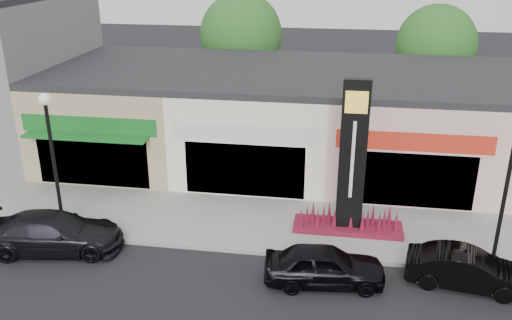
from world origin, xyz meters
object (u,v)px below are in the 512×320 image
(pylon_sign, at_px, (351,180))
(car_black_conv, at_px, (467,269))
(car_dark_sedan, at_px, (54,233))
(car_black_sedan, at_px, (325,265))
(lamp_west_near, at_px, (52,150))
(lamp_east_near, at_px, (508,176))

(pylon_sign, xyz_separation_m, car_black_conv, (3.85, -3.01, -1.63))
(car_dark_sedan, relative_size, car_black_sedan, 1.25)
(car_dark_sedan, distance_m, car_black_conv, 14.50)
(lamp_west_near, relative_size, car_black_conv, 1.41)
(car_black_conv, bearing_deg, pylon_sign, 61.00)
(pylon_sign, height_order, car_dark_sedan, pylon_sign)
(lamp_west_near, height_order, lamp_east_near, same)
(pylon_sign, xyz_separation_m, car_black_sedan, (-0.78, -3.56, -1.60))
(pylon_sign, distance_m, car_black_sedan, 3.97)
(lamp_east_near, height_order, car_black_sedan, lamp_east_near)
(lamp_west_near, bearing_deg, car_black_sedan, -10.31)
(car_black_conv, bearing_deg, car_dark_sedan, 98.89)
(lamp_west_near, xyz_separation_m, car_black_sedan, (10.22, -1.86, -2.80))
(pylon_sign, relative_size, car_black_conv, 1.54)
(car_dark_sedan, bearing_deg, lamp_west_near, 5.84)
(car_dark_sedan, distance_m, car_black_sedan, 9.90)
(car_black_sedan, bearing_deg, lamp_east_near, -78.49)
(lamp_west_near, height_order, car_black_conv, lamp_west_near)
(lamp_east_near, bearing_deg, lamp_west_near, 180.00)
(lamp_west_near, relative_size, pylon_sign, 0.91)
(lamp_east_near, xyz_separation_m, car_black_sedan, (-5.78, -1.86, -2.80))
(lamp_west_near, height_order, pylon_sign, pylon_sign)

